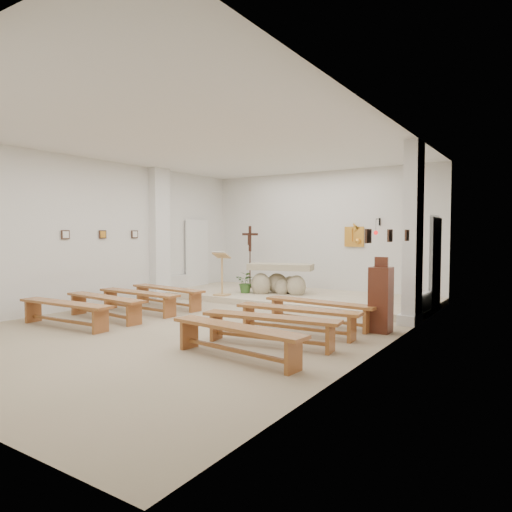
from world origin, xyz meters
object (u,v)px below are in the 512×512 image
Objects in this scene: bench_left_front at (167,292)px; bench_left_second at (138,297)px; altar at (280,281)px; bench_right_fourth at (236,334)px; bench_right_front at (320,307)px; bench_right_third at (270,323)px; lectern at (222,274)px; bench_right_second at (297,315)px; crucifix_stand at (250,252)px; bench_left_fourth at (65,308)px; bench_left_third at (105,302)px; donation_pedestal at (381,299)px.

bench_left_second is (0.00, -0.90, 0.00)m from bench_left_front.
altar reaches higher than bench_right_fourth.
bench_right_third is (0.00, -1.80, 0.00)m from bench_right_front.
bench_right_third is (3.44, -3.25, -0.36)m from lectern.
bench_right_second is 0.90m from bench_right_third.
crucifix_stand is 0.80× the size of bench_left_fourth.
lectern is 0.50× the size of bench_right_second.
bench_right_second is (3.94, -0.00, 0.00)m from bench_left_second.
bench_right_fourth is at bearing -97.93° from bench_right_third.
bench_left_third is 4.04m from bench_right_fourth.
bench_left_front is 1.80m from bench_left_third.
altar reaches higher than bench_left_fourth.
crucifix_stand is at bearing 94.21° from bench_left_front.
donation_pedestal is 0.59× the size of bench_left_fourth.
donation_pedestal is (4.92, -3.15, -0.60)m from crucifix_stand.
bench_left_second is 0.99× the size of bench_right_third.
altar is 4.30m from donation_pedestal.
bench_right_second is 4.33m from bench_left_fourth.
altar is at bearing -23.03° from crucifix_stand.
lectern is 4.18m from bench_right_second.
bench_left_third is at bearing -125.16° from altar.
lectern is (-1.06, -1.14, 0.23)m from altar.
bench_right_front and bench_left_third have the same top height.
altar is 4.66m from bench_left_third.
bench_left_second and bench_right_fourth have the same top height.
bench_left_second is 0.99× the size of bench_left_third.
lectern is at bearing 86.34° from bench_left_third.
donation_pedestal reaches higher than bench_right_second.
altar is 4.22m from bench_right_second.
altar is 5.80m from bench_right_fourth.
crucifix_stand reaches higher than bench_right_second.
bench_right_fourth is (0.00, -2.70, 0.00)m from bench_right_front.
bench_left_front is 4.77m from bench_right_fourth.
bench_right_front is at bearing -27.62° from lectern.
bench_left_third is 1.00× the size of bench_right_third.
bench_right_second is 1.00× the size of bench_right_fourth.
donation_pedestal reaches higher than bench_left_fourth.
bench_left_front is at bearing -175.95° from bench_right_front.
donation_pedestal is 0.59× the size of bench_left_second.
bench_left_fourth is (-3.94, -0.90, 0.00)m from bench_right_third.
bench_right_front is 1.00× the size of bench_right_fourth.
donation_pedestal is 0.59× the size of bench_right_second.
altar is at bearing 110.53° from bench_right_third.
bench_right_second is at bearing -85.95° from bench_right_front.
bench_right_second is at bearing 21.96° from bench_left_fourth.
bench_right_front is at bearing 82.07° from bench_right_third.
lectern reaches higher than bench_right_second.
bench_right_fourth is at bearing -27.58° from bench_left_front.
bench_left_fourth and bench_right_fourth have the same top height.
bench_left_front is (-5.07, -0.11, -0.23)m from donation_pedestal.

